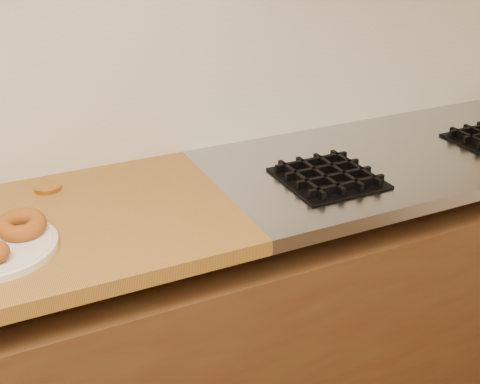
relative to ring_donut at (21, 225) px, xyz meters
name	(u,v)px	position (x,y,z in m)	size (l,w,h in m)	color
stovetop	(407,155)	(1.17, 0.05, -0.06)	(1.30, 0.62, 0.04)	#9EA0A5
burner_grates	(419,156)	(1.15, -0.03, -0.02)	(0.91, 0.26, 0.03)	black
ring_donut	(21,225)	(0.00, 0.00, 0.00)	(0.11, 0.11, 0.04)	brown
brass_jar_lid	(48,188)	(0.10, 0.24, -0.03)	(0.07, 0.07, 0.01)	#B2782E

